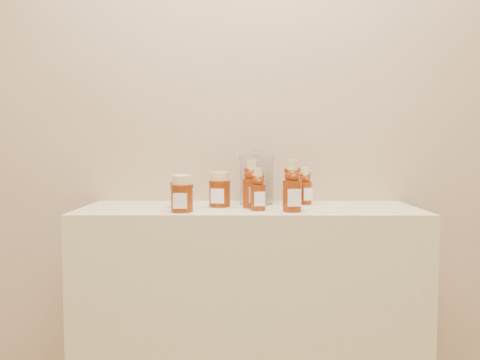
# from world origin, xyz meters

# --- Properties ---
(wall_back) EXTENTS (3.50, 0.02, 2.70)m
(wall_back) POSITION_xyz_m (0.00, 1.75, 1.35)
(wall_back) COLOR tan
(wall_back) RESTS_ON ground
(display_table) EXTENTS (1.20, 0.40, 0.90)m
(display_table) POSITION_xyz_m (0.00, 1.55, 0.45)
(display_table) COLOR #C5B990
(display_table) RESTS_ON ground
(bear_bottle_back_left) EXTENTS (0.08, 0.08, 0.19)m
(bear_bottle_back_left) POSITION_xyz_m (0.01, 1.54, 1.00)
(bear_bottle_back_left) COLOR #621F07
(bear_bottle_back_left) RESTS_ON display_table
(bear_bottle_back_mid) EXTENTS (0.06, 0.06, 0.16)m
(bear_bottle_back_mid) POSITION_xyz_m (0.16, 1.60, 0.98)
(bear_bottle_back_mid) COLOR #621F07
(bear_bottle_back_mid) RESTS_ON display_table
(bear_bottle_back_right) EXTENTS (0.07, 0.07, 0.16)m
(bear_bottle_back_right) POSITION_xyz_m (0.21, 1.64, 0.98)
(bear_bottle_back_right) COLOR #621F07
(bear_bottle_back_right) RESTS_ON display_table
(bear_bottle_front_left) EXTENTS (0.06, 0.06, 0.16)m
(bear_bottle_front_left) POSITION_xyz_m (0.03, 1.47, 0.98)
(bear_bottle_front_left) COLOR #621F07
(bear_bottle_front_left) RESTS_ON display_table
(bear_bottle_front_right) EXTENTS (0.07, 0.07, 0.20)m
(bear_bottle_front_right) POSITION_xyz_m (0.14, 1.44, 1.00)
(bear_bottle_front_right) COLOR #621F07
(bear_bottle_front_right) RESTS_ON display_table
(honey_jar_left) EXTENTS (0.08, 0.08, 0.12)m
(honey_jar_left) POSITION_xyz_m (-0.25, 1.55, 0.96)
(honey_jar_left) COLOR #621F07
(honey_jar_left) RESTS_ON display_table
(honey_jar_back) EXTENTS (0.09, 0.09, 0.13)m
(honey_jar_back) POSITION_xyz_m (-0.11, 1.56, 0.96)
(honey_jar_back) COLOR #621F07
(honey_jar_back) RESTS_ON display_table
(honey_jar_front) EXTENTS (0.08, 0.08, 0.12)m
(honey_jar_front) POSITION_xyz_m (-0.23, 1.43, 0.96)
(honey_jar_front) COLOR #621F07
(honey_jar_front) RESTS_ON display_table
(glass_canister) EXTENTS (0.16, 0.16, 0.20)m
(glass_canister) POSITION_xyz_m (0.03, 1.64, 1.00)
(glass_canister) COLOR white
(glass_canister) RESTS_ON display_table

